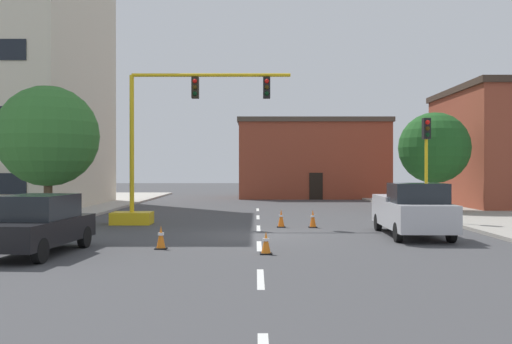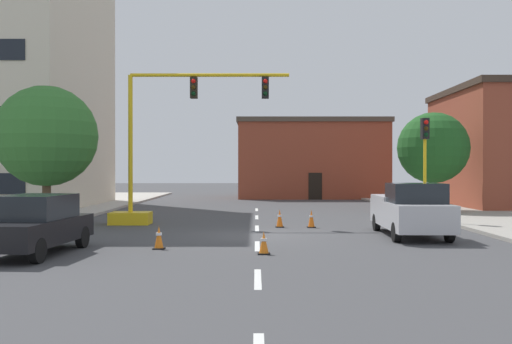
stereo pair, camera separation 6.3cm
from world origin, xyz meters
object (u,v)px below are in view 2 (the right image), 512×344
object	(u,v)px
pickup_truck_silver	(412,210)
sedan_black_near_left	(37,224)
traffic_cone_roadside_b	(161,237)
traffic_cone_roadside_a	(313,219)
traffic_signal_gantry	(154,176)
traffic_light_pole_right	(427,146)
tree_left_near	(49,136)
traffic_cone_roadside_c	(266,243)
traffic_cone_roadside_d	(282,218)
tree_right_mid	(435,148)

from	to	relation	value
pickup_truck_silver	sedan_black_near_left	world-z (taller)	pickup_truck_silver
traffic_cone_roadside_b	traffic_cone_roadside_a	bearing A→B (deg)	50.31
traffic_signal_gantry	traffic_cone_roadside_b	bearing A→B (deg)	-78.21
sedan_black_near_left	traffic_cone_roadside_b	xyz separation A→B (m)	(3.43, 1.11, -0.53)
pickup_truck_silver	traffic_cone_roadside_b	xyz separation A→B (m)	(-8.76, -3.40, -0.61)
traffic_light_pole_right	pickup_truck_silver	xyz separation A→B (m)	(-1.90, -4.55, -2.55)
traffic_light_pole_right	pickup_truck_silver	distance (m)	5.55
tree_left_near	traffic_cone_roadside_c	xyz separation A→B (m)	(9.19, -7.66, -3.57)
pickup_truck_silver	traffic_cone_roadside_d	bearing A→B (deg)	145.63
traffic_signal_gantry	tree_left_near	distance (m)	4.81
traffic_light_pole_right	pickup_truck_silver	bearing A→B (deg)	-112.69
traffic_signal_gantry	traffic_cone_roadside_d	bearing A→B (deg)	-13.48
tree_left_near	sedan_black_near_left	xyz separation A→B (m)	(2.50, -7.69, -3.01)
tree_left_near	traffic_cone_roadside_d	distance (m)	10.58
sedan_black_near_left	traffic_cone_roadside_d	distance (m)	10.77
traffic_cone_roadside_a	traffic_cone_roadside_c	size ratio (longest dim) A/B	1.15
tree_left_near	traffic_cone_roadside_a	world-z (taller)	tree_left_near
traffic_light_pole_right	pickup_truck_silver	size ratio (longest dim) A/B	0.88
pickup_truck_silver	traffic_cone_roadside_d	distance (m)	5.75
pickup_truck_silver	traffic_light_pole_right	bearing A→B (deg)	67.31
traffic_cone_roadside_b	traffic_cone_roadside_d	xyz separation A→B (m)	(4.05, 6.63, 0.02)
tree_right_mid	tree_left_near	world-z (taller)	tree_left_near
traffic_light_pole_right	traffic_signal_gantry	bearing A→B (deg)	179.77
sedan_black_near_left	traffic_cone_roadside_b	bearing A→B (deg)	17.90
traffic_signal_gantry	traffic_cone_roadside_b	size ratio (longest dim) A/B	11.02
traffic_cone_roadside_d	traffic_cone_roadside_b	bearing A→B (deg)	-121.38
tree_left_near	tree_right_mid	bearing A→B (deg)	22.81
sedan_black_near_left	traffic_cone_roadside_a	world-z (taller)	sedan_black_near_left
pickup_truck_silver	traffic_signal_gantry	bearing A→B (deg)	156.22
traffic_cone_roadside_a	traffic_cone_roadside_c	bearing A→B (deg)	-105.71
traffic_signal_gantry	tree_left_near	world-z (taller)	traffic_signal_gantry
traffic_signal_gantry	tree_right_mid	bearing A→B (deg)	24.02
pickup_truck_silver	traffic_cone_roadside_b	bearing A→B (deg)	-158.77
tree_right_mid	traffic_cone_roadside_c	distance (m)	18.81
pickup_truck_silver	sedan_black_near_left	bearing A→B (deg)	-159.69
traffic_signal_gantry	tree_right_mid	distance (m)	16.25
pickup_truck_silver	traffic_cone_roadside_d	world-z (taller)	pickup_truck_silver
traffic_cone_roadside_b	traffic_cone_roadside_c	xyz separation A→B (m)	(3.26, -1.08, -0.03)
tree_left_near	traffic_cone_roadside_d	world-z (taller)	tree_left_near
tree_right_mid	traffic_cone_roadside_b	xyz separation A→B (m)	(-13.11, -14.59, -3.34)
pickup_truck_silver	traffic_cone_roadside_b	distance (m)	9.42
tree_right_mid	traffic_cone_roadside_d	size ratio (longest dim) A/B	7.37
traffic_light_pole_right	tree_left_near	world-z (taller)	tree_left_near
traffic_signal_gantry	traffic_cone_roadside_b	world-z (taller)	traffic_signal_gantry
traffic_signal_gantry	traffic_cone_roadside_d	size ratio (longest dim) A/B	10.40
tree_right_mid	traffic_cone_roadside_a	bearing A→B (deg)	-133.64
sedan_black_near_left	tree_right_mid	bearing A→B (deg)	43.50
traffic_signal_gantry	sedan_black_near_left	world-z (taller)	traffic_signal_gantry
tree_right_mid	tree_left_near	xyz separation A→B (m)	(-19.04, -8.01, 0.20)
traffic_cone_roadside_b	traffic_cone_roadside_d	distance (m)	7.77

